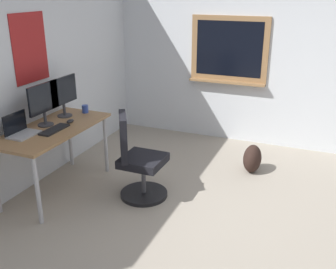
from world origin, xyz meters
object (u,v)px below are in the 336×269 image
(laptop, at_px, (20,130))
(monitor_secondary, at_px, (63,94))
(computer_mouse, at_px, (70,121))
(office_chair, at_px, (137,162))
(monitor_primary, at_px, (44,101))
(coffee_mug, at_px, (85,109))
(keyboard, at_px, (54,130))
(desk, at_px, (53,134))
(backpack, at_px, (252,159))

(laptop, relative_size, monitor_secondary, 0.67)
(monitor_secondary, relative_size, computer_mouse, 4.46)
(office_chair, xyz_separation_m, computer_mouse, (-0.00, 0.82, 0.36))
(monitor_primary, bearing_deg, monitor_secondary, 0.00)
(monitor_primary, relative_size, coffee_mug, 5.04)
(computer_mouse, bearing_deg, monitor_secondary, 48.61)
(monitor_primary, distance_m, coffee_mug, 0.61)
(office_chair, relative_size, monitor_primary, 2.05)
(coffee_mug, bearing_deg, office_chair, -112.80)
(keyboard, distance_m, computer_mouse, 0.28)
(office_chair, bearing_deg, laptop, 116.38)
(laptop, xyz_separation_m, monitor_secondary, (0.68, -0.05, 0.22))
(office_chair, height_order, monitor_primary, monitor_primary)
(laptop, xyz_separation_m, coffee_mug, (0.89, -0.18, -0.01))
(monitor_primary, relative_size, monitor_secondary, 1.00)
(desk, bearing_deg, laptop, 153.53)
(laptop, bearing_deg, keyboard, -44.39)
(monitor_secondary, bearing_deg, keyboard, -157.29)
(computer_mouse, relative_size, coffee_mug, 1.13)
(keyboard, bearing_deg, office_chair, -70.90)
(keyboard, xyz_separation_m, computer_mouse, (0.28, 0.00, 0.01))
(keyboard, bearing_deg, monitor_primary, 61.13)
(monitor_primary, distance_m, backpack, 2.55)
(desk, relative_size, monitor_primary, 2.94)
(desk, bearing_deg, computer_mouse, -20.92)
(desk, xyz_separation_m, coffee_mug, (0.58, -0.03, 0.12))
(laptop, relative_size, keyboard, 0.84)
(monitor_primary, height_order, computer_mouse, monitor_primary)
(computer_mouse, height_order, backpack, computer_mouse)
(office_chair, xyz_separation_m, monitor_primary, (-0.18, 1.01, 0.61))
(office_chair, relative_size, monitor_secondary, 2.05)
(laptop, height_order, monitor_secondary, monitor_secondary)
(computer_mouse, relative_size, backpack, 0.30)
(office_chair, relative_size, keyboard, 2.57)
(keyboard, bearing_deg, backpack, -53.43)
(coffee_mug, bearing_deg, monitor_secondary, 146.78)
(laptop, bearing_deg, monitor_secondary, -4.04)
(desk, height_order, monitor_primary, monitor_primary)
(office_chair, xyz_separation_m, backpack, (1.09, -1.03, -0.23))
(monitor_primary, height_order, monitor_secondary, same)
(laptop, xyz_separation_m, backpack, (1.62, -2.09, -0.63))
(office_chair, xyz_separation_m, monitor_secondary, (0.16, 1.01, 0.61))
(monitor_primary, bearing_deg, keyboard, -118.87)
(desk, xyz_separation_m, backpack, (1.31, -1.94, -0.50))
(coffee_mug, bearing_deg, laptop, 168.32)
(monitor_primary, bearing_deg, computer_mouse, -46.26)
(laptop, height_order, monitor_primary, monitor_primary)
(monitor_secondary, height_order, computer_mouse, monitor_secondary)
(desk, relative_size, coffee_mug, 14.84)
(monitor_primary, xyz_separation_m, backpack, (1.27, -2.04, -0.85))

